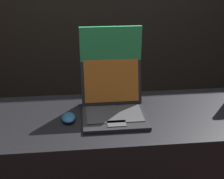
# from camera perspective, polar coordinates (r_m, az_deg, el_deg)

# --- Properties ---
(laptop_middle) EXTENTS (0.32, 0.34, 0.27)m
(laptop_middle) POSITION_cam_1_polar(r_m,az_deg,el_deg) (1.61, 0.25, -2.44)
(laptop_middle) COLOR black
(laptop_middle) RESTS_ON display_counter
(mouse_middle) EXTENTS (0.07, 0.10, 0.03)m
(mouse_middle) POSITION_cam_1_polar(r_m,az_deg,el_deg) (1.58, -7.94, -5.12)
(mouse_middle) COLOR navy
(mouse_middle) RESTS_ON display_counter
(promo_stand_middle) EXTENTS (0.32, 0.07, 0.43)m
(promo_stand_middle) POSITION_cam_1_polar(r_m,az_deg,el_deg) (1.67, -0.24, 3.95)
(promo_stand_middle) COLOR black
(promo_stand_middle) RESTS_ON display_counter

